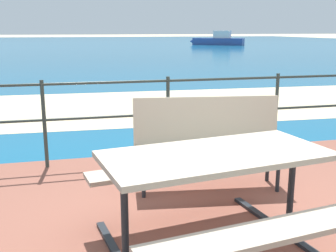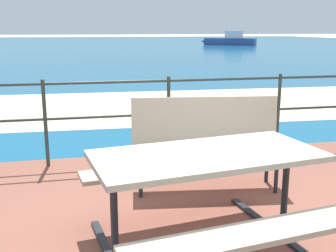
{
  "view_description": "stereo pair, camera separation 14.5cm",
  "coord_description": "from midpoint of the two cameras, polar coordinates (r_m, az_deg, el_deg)",
  "views": [
    {
      "loc": [
        -1.2,
        -2.51,
        1.66
      ],
      "look_at": [
        -0.07,
        2.07,
        0.54
      ],
      "focal_mm": 44.11,
      "sensor_mm": 36.0,
      "label": 1
    },
    {
      "loc": [
        -1.06,
        -2.54,
        1.66
      ],
      "look_at": [
        -0.07,
        2.07,
        0.54
      ],
      "focal_mm": 44.11,
      "sensor_mm": 36.0,
      "label": 2
    }
  ],
  "objects": [
    {
      "name": "sea_water",
      "position": [
        42.57,
        -10.76,
        10.85
      ],
      "size": [
        90.0,
        90.0,
        0.01
      ],
      "primitive_type": "cube",
      "color": "#145B84",
      "rests_on": "ground"
    },
    {
      "name": "beach_strip",
      "position": [
        9.06,
        -4.75,
        2.75
      ],
      "size": [
        54.11,
        6.02,
        0.01
      ],
      "primitive_type": "cube",
      "rotation": [
        0.0,
        0.0,
        -0.04
      ],
      "color": "beige",
      "rests_on": "ground"
    },
    {
      "name": "picnic_table",
      "position": [
        2.91,
        6.84,
        -7.12
      ],
      "size": [
        1.77,
        1.72,
        0.77
      ],
      "rotation": [
        0.0,
        0.0,
        0.15
      ],
      "color": "tan",
      "rests_on": "patio_paving"
    },
    {
      "name": "park_bench",
      "position": [
        4.2,
        6.25,
        -1.39
      ],
      "size": [
        1.54,
        0.61,
        0.92
      ],
      "rotation": [
        0.0,
        0.0,
        -0.13
      ],
      "color": "#BCAD93",
      "rests_on": "patio_paving"
    },
    {
      "name": "railing_fence",
      "position": [
        5.09,
        0.91,
        2.67
      ],
      "size": [
        5.94,
        0.04,
        1.03
      ],
      "color": "#2D3833",
      "rests_on": "patio_paving"
    },
    {
      "name": "boat_near",
      "position": [
        43.65,
        8.65,
        11.64
      ],
      "size": [
        5.25,
        4.06,
        1.44
      ],
      "rotation": [
        0.0,
        0.0,
        2.54
      ],
      "color": "#2D478C",
      "rests_on": "sea_water"
    }
  ]
}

